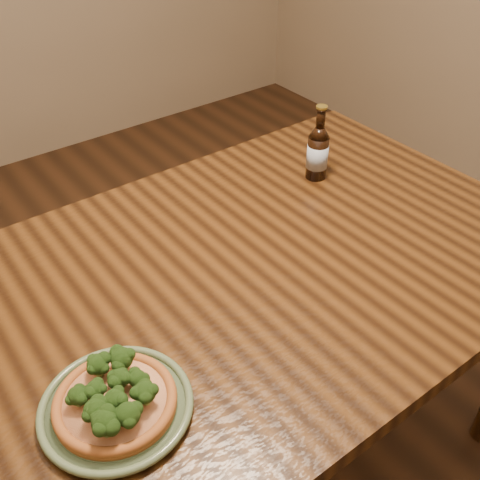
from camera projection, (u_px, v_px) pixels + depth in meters
table at (211, 314)px, 1.23m from camera, size 1.60×0.90×0.75m
plate at (116, 407)px, 0.91m from camera, size 0.25×0.25×0.02m
pizza at (115, 399)px, 0.90m from camera, size 0.20×0.20×0.07m
beer_bottle at (318, 152)px, 1.46m from camera, size 0.06×0.06×0.20m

